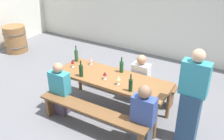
% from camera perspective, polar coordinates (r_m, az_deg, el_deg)
% --- Properties ---
extents(ground_plane, '(24.00, 24.00, 0.00)m').
position_cam_1_polar(ground_plane, '(5.21, -0.00, -8.84)').
color(ground_plane, slate).
extents(back_wall, '(14.00, 0.20, 3.20)m').
position_cam_1_polar(back_wall, '(7.21, 13.03, 14.73)').
color(back_wall, silver).
rests_on(back_wall, ground).
extents(tasting_table, '(2.20, 0.77, 0.75)m').
position_cam_1_polar(tasting_table, '(4.85, -0.00, -2.39)').
color(tasting_table, brown).
rests_on(tasting_table, ground).
extents(bench_near, '(2.10, 0.30, 0.45)m').
position_cam_1_polar(bench_near, '(4.54, -4.47, -9.53)').
color(bench_near, brown).
rests_on(bench_near, ground).
extents(bench_far, '(2.10, 0.30, 0.45)m').
position_cam_1_polar(bench_far, '(5.53, 3.62, -2.22)').
color(bench_far, brown).
rests_on(bench_far, ground).
extents(wine_bottle_0, '(0.07, 0.07, 0.32)m').
position_cam_1_polar(wine_bottle_0, '(4.34, 4.12, -3.30)').
color(wine_bottle_0, '#143319').
rests_on(wine_bottle_0, tasting_table).
extents(wine_bottle_1, '(0.08, 0.08, 0.31)m').
position_cam_1_polar(wine_bottle_1, '(4.83, -6.83, -0.09)').
color(wine_bottle_1, '#143319').
rests_on(wine_bottle_1, tasting_table).
extents(wine_bottle_2, '(0.07, 0.07, 0.35)m').
position_cam_1_polar(wine_bottle_2, '(5.44, -7.87, 3.21)').
color(wine_bottle_2, '#234C2D').
rests_on(wine_bottle_2, tasting_table).
extents(wine_bottle_3, '(0.08, 0.08, 0.31)m').
position_cam_1_polar(wine_bottle_3, '(4.95, 2.11, 0.76)').
color(wine_bottle_3, '#194723').
rests_on(wine_bottle_3, tasting_table).
extents(wine_glass_0, '(0.07, 0.07, 0.16)m').
position_cam_1_polar(wine_glass_0, '(5.28, -4.71, 2.35)').
color(wine_glass_0, silver).
rests_on(wine_glass_0, tasting_table).
extents(wine_glass_1, '(0.07, 0.07, 0.15)m').
position_cam_1_polar(wine_glass_1, '(4.71, -1.60, -0.84)').
color(wine_glass_1, silver).
rests_on(wine_glass_1, tasting_table).
extents(wine_glass_2, '(0.07, 0.07, 0.17)m').
position_cam_1_polar(wine_glass_2, '(5.20, -8.72, 1.83)').
color(wine_glass_2, silver).
rests_on(wine_glass_2, tasting_table).
extents(wine_glass_3, '(0.08, 0.08, 0.17)m').
position_cam_1_polar(wine_glass_3, '(4.52, 1.41, -1.80)').
color(wine_glass_3, silver).
rests_on(wine_glass_3, tasting_table).
extents(seated_guest_near_0, '(0.38, 0.24, 1.06)m').
position_cam_1_polar(seated_guest_near_0, '(5.00, -11.34, -4.36)').
color(seated_guest_near_0, '#4B3C4D').
rests_on(seated_guest_near_0, ground).
extents(seated_guest_near_1, '(0.38, 0.24, 1.11)m').
position_cam_1_polar(seated_guest_near_1, '(4.19, 6.90, -10.27)').
color(seated_guest_near_1, '#414A58').
rests_on(seated_guest_near_1, ground).
extents(seated_guest_far_0, '(0.34, 0.24, 1.07)m').
position_cam_1_polar(seated_guest_far_0, '(5.21, 6.30, -2.39)').
color(seated_guest_far_0, '#264642').
rests_on(seated_guest_far_0, ground).
extents(standing_host, '(0.42, 0.24, 1.67)m').
position_cam_1_polar(standing_host, '(4.23, 17.08, -6.44)').
color(standing_host, navy).
rests_on(standing_host, ground).
extents(wine_barrel, '(0.67, 0.67, 0.78)m').
position_cam_1_polar(wine_barrel, '(8.25, -20.53, 6.44)').
color(wine_barrel, olive).
rests_on(wine_barrel, ground).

